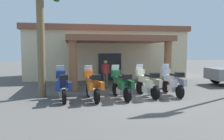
# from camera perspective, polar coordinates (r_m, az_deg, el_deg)

# --- Properties ---
(ground_plane) EXTENTS (80.00, 80.00, 0.00)m
(ground_plane) POSITION_cam_1_polar(r_m,az_deg,el_deg) (11.03, 5.77, -7.38)
(ground_plane) COLOR #514F4C
(motel_building) EXTENTS (13.64, 10.29, 4.34)m
(motel_building) POSITION_cam_1_polar(r_m,az_deg,el_deg) (20.23, -1.77, 4.60)
(motel_building) COLOR beige
(motel_building) RESTS_ON ground_plane
(motorcycle_blue) EXTENTS (0.80, 2.21, 1.61)m
(motorcycle_blue) POSITION_cam_1_polar(r_m,az_deg,el_deg) (10.89, -12.42, -3.90)
(motorcycle_blue) COLOR black
(motorcycle_blue) RESTS_ON ground_plane
(motorcycle_orange) EXTENTS (0.83, 2.20, 1.61)m
(motorcycle_orange) POSITION_cam_1_polar(r_m,az_deg,el_deg) (10.75, -4.92, -3.91)
(motorcycle_orange) COLOR black
(motorcycle_orange) RESTS_ON ground_plane
(motorcycle_green) EXTENTS (0.84, 2.20, 1.61)m
(motorcycle_green) POSITION_cam_1_polar(r_m,az_deg,el_deg) (11.04, 2.36, -3.66)
(motorcycle_green) COLOR black
(motorcycle_green) RESTS_ON ground_plane
(motorcycle_cream) EXTENTS (0.89, 2.20, 1.61)m
(motorcycle_cream) POSITION_cam_1_polar(r_m,az_deg,el_deg) (11.65, 8.90, -3.26)
(motorcycle_cream) COLOR black
(motorcycle_cream) RESTS_ON ground_plane
(motorcycle_silver) EXTENTS (0.72, 2.21, 1.61)m
(motorcycle_silver) POSITION_cam_1_polar(r_m,az_deg,el_deg) (12.25, 15.02, -2.97)
(motorcycle_silver) COLOR black
(motorcycle_silver) RESTS_ON ground_plane
(pedestrian) EXTENTS (0.43, 0.36, 1.72)m
(pedestrian) POSITION_cam_1_polar(r_m,az_deg,el_deg) (14.53, -1.63, -0.37)
(pedestrian) COLOR brown
(pedestrian) RESTS_ON ground_plane
(palm_tree_roadside) EXTENTS (2.59, 2.66, 6.23)m
(palm_tree_roadside) POSITION_cam_1_polar(r_m,az_deg,el_deg) (12.17, -17.87, 15.24)
(palm_tree_roadside) COLOR brown
(palm_tree_roadside) RESTS_ON ground_plane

